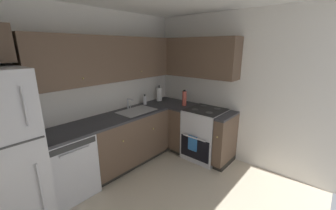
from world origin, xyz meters
TOP-DOWN VIEW (x-y plane):
  - wall_back at (0.00, 1.55)m, footprint 3.54×0.05m
  - wall_right at (1.75, 0.00)m, footprint 0.05×3.15m
  - dishwasher at (-0.60, 1.22)m, footprint 0.60×0.63m
  - lower_cabinets_back at (0.41, 1.23)m, footprint 1.42×0.62m
  - countertop_back at (0.41, 1.22)m, footprint 2.62×0.60m
  - lower_cabinets_right at (1.43, 0.47)m, footprint 0.62×1.06m
  - countertop_right at (1.42, 0.47)m, footprint 0.60×1.06m
  - oven_range at (1.44, 0.34)m, footprint 0.68×0.62m
  - upper_cabinets_back at (0.25, 1.36)m, footprint 2.30×0.34m
  - upper_cabinets_right at (1.56, 0.72)m, footprint 0.32×1.61m
  - sink at (0.62, 1.19)m, footprint 0.61×0.40m
  - faucet at (0.63, 1.40)m, footprint 0.07×0.16m
  - soap_bottle at (1.01, 1.40)m, footprint 0.06×0.06m
  - paper_towel_roll at (1.38, 1.38)m, footprint 0.11×0.11m
  - oil_bottle at (1.42, 0.79)m, footprint 0.08×0.08m

SIDE VIEW (x-z plane):
  - dishwasher at x=-0.60m, z-range 0.00..0.85m
  - lower_cabinets_back at x=0.41m, z-range 0.00..0.86m
  - lower_cabinets_right at x=1.43m, z-range 0.00..0.86m
  - oven_range at x=1.44m, z-range -0.07..0.97m
  - sink at x=0.62m, z-range 0.80..0.90m
  - countertop_right at x=1.42m, z-range 0.85..0.89m
  - countertop_back at x=0.41m, z-range 0.85..0.89m
  - soap_bottle at x=1.01m, z-range 0.88..1.06m
  - faucet at x=0.63m, z-range 0.91..1.09m
  - paper_towel_roll at x=1.38m, z-range 0.86..1.18m
  - oil_bottle at x=1.42m, z-range 0.88..1.17m
  - wall_back at x=0.00m, z-range 0.00..2.48m
  - wall_right at x=1.75m, z-range 0.00..2.48m
  - upper_cabinets_back at x=0.25m, z-range 1.42..2.08m
  - upper_cabinets_right at x=1.56m, z-range 1.42..2.08m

